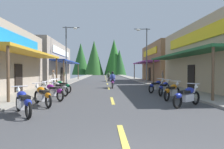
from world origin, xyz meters
TOP-DOWN VIEW (x-y plane):
  - ground at (0.00, 27.43)m, footprint 9.03×84.86m
  - sidewalk_left at (-5.58, 27.43)m, footprint 2.13×84.86m
  - sidewalk_right at (5.58, 27.43)m, footprint 2.13×84.86m
  - centerline_dashes at (0.00, 31.85)m, footprint 0.16×60.85m
  - storefront_left_far at (-10.43, 24.94)m, footprint 9.44×13.69m
  - storefront_right_far at (10.73, 25.67)m, footprint 10.04×10.87m
  - streetlamp_left at (-4.65, 19.79)m, footprint 1.98×0.30m
  - streetlamp_right at (4.65, 20.43)m, footprint 1.98×0.30m
  - motorcycle_parked_right_0 at (3.28, 5.89)m, footprint 1.82×1.29m
  - motorcycle_parked_right_1 at (3.37, 7.88)m, footprint 1.52×1.65m
  - motorcycle_parked_right_2 at (3.56, 9.76)m, footprint 1.35×1.78m
  - motorcycle_parked_right_3 at (3.49, 11.26)m, footprint 1.66×1.50m
  - motorcycle_parked_left_0 at (-3.42, 4.64)m, footprint 1.33×1.80m
  - motorcycle_parked_left_1 at (-3.30, 6.41)m, footprint 1.38×1.76m
  - motorcycle_parked_left_2 at (-3.29, 8.04)m, footprint 1.63×1.53m
  - motorcycle_parked_left_3 at (-3.44, 9.92)m, footprint 1.66×1.50m
  - motorcycle_parked_left_4 at (-3.58, 11.41)m, footprint 1.77×1.37m
  - rider_cruising_lead at (0.37, 14.98)m, footprint 0.60×2.14m
  - rider_cruising_trailing at (0.30, 25.74)m, footprint 0.61×2.14m
  - pedestrian_by_shop at (-5.49, 16.34)m, footprint 0.37×0.54m
  - pedestrian_browsing at (-6.14, 24.21)m, footprint 0.44×0.44m
  - pedestrian_waiting at (5.89, 17.18)m, footprint 0.34×0.56m
  - treeline_backdrop at (-2.00, 69.43)m, footprint 21.59×11.64m

SIDE VIEW (x-z plane):
  - ground at x=0.00m, z-range -0.10..0.00m
  - centerline_dashes at x=0.00m, z-range 0.00..0.01m
  - sidewalk_left at x=-5.58m, z-range 0.00..0.12m
  - sidewalk_right at x=5.58m, z-range 0.00..0.12m
  - motorcycle_parked_right_0 at x=3.28m, z-range -0.03..1.01m
  - motorcycle_parked_right_1 at x=3.37m, z-range -0.03..1.01m
  - motorcycle_parked_right_2 at x=3.56m, z-range -0.03..1.01m
  - motorcycle_parked_right_3 at x=3.49m, z-range -0.03..1.01m
  - motorcycle_parked_left_0 at x=-3.42m, z-range -0.03..1.01m
  - motorcycle_parked_left_1 at x=-3.30m, z-range -0.03..1.01m
  - motorcycle_parked_left_2 at x=-3.29m, z-range -0.03..1.01m
  - motorcycle_parked_left_3 at x=-3.44m, z-range -0.03..1.01m
  - motorcycle_parked_left_4 at x=-3.58m, z-range -0.03..1.01m
  - rider_cruising_lead at x=0.37m, z-range -0.13..1.44m
  - rider_cruising_trailing at x=0.30m, z-range -0.13..1.44m
  - pedestrian_browsing at x=-6.14m, z-range 0.13..1.78m
  - pedestrian_by_shop at x=-5.49m, z-range 0.14..1.83m
  - pedestrian_waiting at x=5.89m, z-range 0.14..1.86m
  - storefront_left_far at x=-10.43m, z-range 0.00..5.55m
  - storefront_right_far at x=10.73m, z-range 0.00..5.70m
  - streetlamp_left at x=-4.65m, z-range 0.96..7.81m
  - streetlamp_right at x=4.65m, z-range 0.96..7.87m
  - treeline_backdrop at x=-2.00m, z-range -0.45..13.34m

